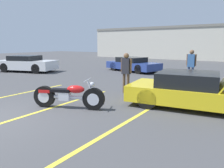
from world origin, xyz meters
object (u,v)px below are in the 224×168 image
Objects in this scene: spectator_near_motorcycle at (126,69)px; parked_car_mid_row at (133,64)px; motorcycle at (68,96)px; show_car_hood_open at (193,90)px; spectator_by_show_car at (191,63)px; parked_car_left_row at (27,64)px.

parked_car_mid_row is at bearing 116.42° from spectator_near_motorcycle.
motorcycle is 0.52× the size of show_car_hood_open.
spectator_by_show_car is (2.08, 7.12, 0.65)m from motorcycle.
motorcycle is 1.34× the size of spectator_near_motorcycle.
show_car_hood_open is 2.48× the size of spectator_by_show_car.
spectator_by_show_car is (-1.28, 4.67, 0.50)m from show_car_hood_open.
show_car_hood_open is at bearing -74.70° from spectator_by_show_car.
motorcycle is at bearing -98.22° from spectator_near_motorcycle.
show_car_hood_open is 4.87m from spectator_by_show_car.
parked_car_left_row is 8.10m from parked_car_mid_row.
show_car_hood_open reaches higher than spectator_by_show_car.
parked_car_mid_row is 2.55× the size of spectator_by_show_car.
parked_car_mid_row is at bearing 122.23° from show_car_hood_open.
parked_car_mid_row is at bearing 17.06° from parked_car_left_row.
spectator_near_motorcycle is 4.42m from spectator_by_show_car.
parked_car_mid_row is (-2.97, 9.87, 0.10)m from motorcycle.
parked_car_mid_row is 2.64× the size of spectator_near_motorcycle.
spectator_by_show_car is (11.65, 1.95, 0.47)m from parked_car_left_row.
spectator_near_motorcycle is 0.97× the size of spectator_by_show_car.
spectator_near_motorcycle is at bearing 59.12° from motorcycle.
show_car_hood_open is 2.57× the size of spectator_near_motorcycle.
spectator_by_show_car is at bearing 51.02° from motorcycle.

